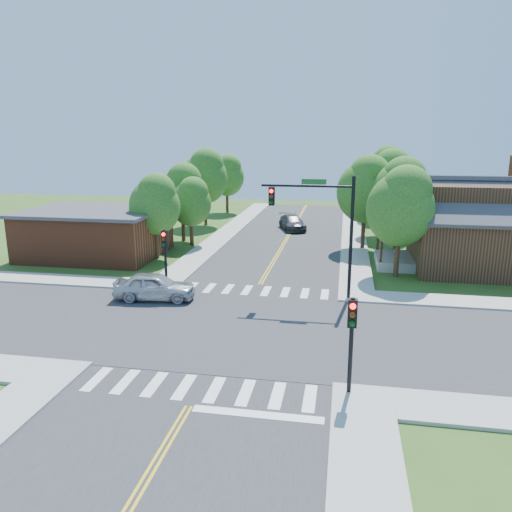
% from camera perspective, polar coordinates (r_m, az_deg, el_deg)
% --- Properties ---
extents(ground, '(100.00, 100.00, 0.00)m').
position_cam_1_polar(ground, '(25.20, -2.46, -8.29)').
color(ground, '#324E18').
rests_on(ground, ground).
extents(road_ns, '(10.00, 90.00, 0.04)m').
position_cam_1_polar(road_ns, '(25.19, -2.46, -8.24)').
color(road_ns, '#2D2D30').
rests_on(road_ns, ground).
extents(road_ew, '(90.00, 10.00, 0.04)m').
position_cam_1_polar(road_ew, '(25.19, -2.46, -8.23)').
color(road_ew, '#2D2D30').
rests_on(road_ew, ground).
extents(intersection_patch, '(10.20, 10.20, 0.06)m').
position_cam_1_polar(intersection_patch, '(25.20, -2.46, -8.29)').
color(intersection_patch, '#2D2D30').
rests_on(intersection_patch, ground).
extents(sidewalk_ne, '(40.00, 40.00, 0.14)m').
position_cam_1_polar(sidewalk_ne, '(41.12, 24.87, -0.73)').
color(sidewalk_ne, '#9E9B93').
rests_on(sidewalk_ne, ground).
extents(sidewalk_nw, '(40.00, 40.00, 0.14)m').
position_cam_1_polar(sidewalk_nw, '(44.92, -17.95, 1.03)').
color(sidewalk_nw, '#9E9B93').
rests_on(sidewalk_nw, ground).
extents(crosswalk_north, '(8.85, 2.00, 0.01)m').
position_cam_1_polar(crosswalk_north, '(30.90, 0.05, -3.96)').
color(crosswalk_north, white).
rests_on(crosswalk_north, ground).
extents(crosswalk_south, '(8.85, 2.00, 0.01)m').
position_cam_1_polar(crosswalk_south, '(19.75, -6.50, -14.78)').
color(crosswalk_south, white).
rests_on(crosswalk_south, ground).
extents(centerline, '(0.30, 90.00, 0.01)m').
position_cam_1_polar(centerline, '(25.18, -2.46, -8.19)').
color(centerline, gold).
rests_on(centerline, ground).
extents(stop_bar, '(4.60, 0.45, 0.09)m').
position_cam_1_polar(stop_bar, '(18.08, 0.17, -17.76)').
color(stop_bar, white).
rests_on(stop_bar, ground).
extents(signal_mast_ne, '(5.30, 0.42, 7.20)m').
position_cam_1_polar(signal_mast_ne, '(28.77, 7.55, 4.43)').
color(signal_mast_ne, black).
rests_on(signal_mast_ne, ground).
extents(signal_pole_se, '(0.34, 0.42, 3.80)m').
position_cam_1_polar(signal_pole_se, '(18.46, 10.89, -8.09)').
color(signal_pole_se, black).
rests_on(signal_pole_se, ground).
extents(signal_pole_nw, '(0.34, 0.42, 3.80)m').
position_cam_1_polar(signal_pole_nw, '(31.08, -10.37, 0.91)').
color(signal_pole_nw, black).
rests_on(signal_pole_nw, ground).
extents(house_ne, '(13.05, 8.80, 7.11)m').
position_cam_1_polar(house_ne, '(38.81, 24.90, 3.40)').
color(house_ne, black).
rests_on(house_ne, ground).
extents(building_nw, '(10.40, 8.40, 3.73)m').
position_cam_1_polar(building_nw, '(41.56, -17.84, 2.60)').
color(building_nw, brown).
rests_on(building_nw, ground).
extents(tree_e_a, '(4.45, 4.23, 7.57)m').
position_cam_1_polar(tree_e_a, '(34.31, 16.33, 5.68)').
color(tree_e_a, '#382314').
rests_on(tree_e_a, ground).
extents(tree_e_b, '(4.62, 4.39, 7.85)m').
position_cam_1_polar(tree_e_b, '(40.84, 16.15, 7.17)').
color(tree_e_b, '#382314').
rests_on(tree_e_b, ground).
extents(tree_e_c, '(4.84, 4.60, 8.23)m').
position_cam_1_polar(tree_e_c, '(48.65, 14.96, 8.52)').
color(tree_e_c, '#382314').
rests_on(tree_e_c, ground).
extents(tree_e_d, '(4.89, 4.64, 8.31)m').
position_cam_1_polar(tree_e_d, '(57.54, 14.62, 9.33)').
color(tree_e_d, '#382314').
rests_on(tree_e_d, ground).
extents(tree_w_a, '(3.91, 3.72, 6.65)m').
position_cam_1_polar(tree_w_a, '(38.89, -11.45, 5.96)').
color(tree_w_a, '#382314').
rests_on(tree_w_a, ground).
extents(tree_w_b, '(4.16, 3.95, 7.07)m').
position_cam_1_polar(tree_w_b, '(45.13, -8.38, 7.48)').
color(tree_w_b, '#382314').
rests_on(tree_w_b, ground).
extents(tree_w_c, '(4.78, 4.54, 8.12)m').
position_cam_1_polar(tree_w_c, '(52.94, -5.82, 9.22)').
color(tree_w_c, '#382314').
rests_on(tree_w_c, ground).
extents(tree_w_d, '(4.19, 3.99, 7.13)m').
position_cam_1_polar(tree_w_d, '(61.65, -3.29, 9.29)').
color(tree_w_d, '#382314').
rests_on(tree_w_d, ground).
extents(tree_house, '(4.65, 4.42, 7.91)m').
position_cam_1_polar(tree_house, '(42.19, 12.50, 7.62)').
color(tree_house, '#382314').
rests_on(tree_house, ground).
extents(tree_bldg, '(3.53, 3.35, 5.99)m').
position_cam_1_polar(tree_bldg, '(43.25, -7.40, 6.30)').
color(tree_bldg, '#382314').
rests_on(tree_bldg, ground).
extents(car_silver, '(2.97, 5.13, 1.60)m').
position_cam_1_polar(car_silver, '(29.67, -11.51, -3.48)').
color(car_silver, silver).
rests_on(car_silver, ground).
extents(car_dgrey, '(5.14, 6.24, 1.44)m').
position_cam_1_polar(car_dgrey, '(50.60, 4.17, 3.79)').
color(car_dgrey, '#2F3135').
rests_on(car_dgrey, ground).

